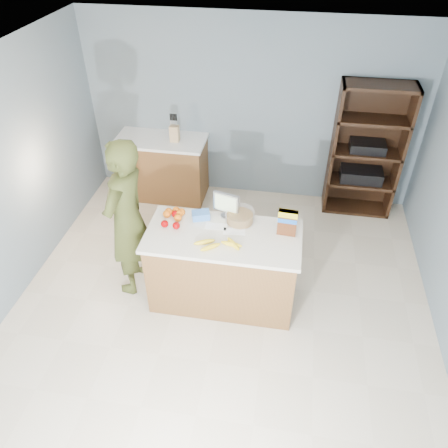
% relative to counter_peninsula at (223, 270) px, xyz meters
% --- Properties ---
extents(floor, '(4.50, 5.00, 0.02)m').
position_rel_counter_peninsula_xyz_m(floor, '(0.00, -0.30, -0.42)').
color(floor, beige).
rests_on(floor, ground).
extents(walls, '(4.52, 5.02, 2.51)m').
position_rel_counter_peninsula_xyz_m(walls, '(0.00, -0.30, 1.24)').
color(walls, slate).
rests_on(walls, ground).
extents(counter_peninsula, '(1.56, 0.76, 0.90)m').
position_rel_counter_peninsula_xyz_m(counter_peninsula, '(0.00, 0.00, 0.00)').
color(counter_peninsula, brown).
rests_on(counter_peninsula, ground).
extents(back_cabinet, '(1.24, 0.62, 0.90)m').
position_rel_counter_peninsula_xyz_m(back_cabinet, '(-1.20, 1.90, 0.04)').
color(back_cabinet, brown).
rests_on(back_cabinet, ground).
extents(shelving_unit, '(0.90, 0.40, 1.80)m').
position_rel_counter_peninsula_xyz_m(shelving_unit, '(1.55, 2.05, 0.45)').
color(shelving_unit, black).
rests_on(shelving_unit, ground).
extents(person, '(0.55, 0.73, 1.82)m').
position_rel_counter_peninsula_xyz_m(person, '(-1.02, 0.07, 0.49)').
color(person, '#393F19').
rests_on(person, ground).
extents(knife_block, '(0.12, 0.10, 0.31)m').
position_rel_counter_peninsula_xyz_m(knife_block, '(-0.98, 1.87, 0.60)').
color(knife_block, tan).
rests_on(knife_block, back_cabinet).
extents(envelopes, '(0.42, 0.18, 0.00)m').
position_rel_counter_peninsula_xyz_m(envelopes, '(0.00, 0.10, 0.49)').
color(envelopes, white).
rests_on(envelopes, counter_peninsula).
extents(bananas, '(0.48, 0.27, 0.05)m').
position_rel_counter_peninsula_xyz_m(bananas, '(-0.00, -0.17, 0.51)').
color(bananas, yellow).
rests_on(bananas, counter_peninsula).
extents(apples, '(0.20, 0.26, 0.08)m').
position_rel_counter_peninsula_xyz_m(apples, '(-0.54, 0.09, 0.52)').
color(apples, '#950103').
rests_on(apples, counter_peninsula).
extents(oranges, '(0.22, 0.20, 0.08)m').
position_rel_counter_peninsula_xyz_m(oranges, '(-0.55, 0.22, 0.53)').
color(oranges, '#F05D0F').
rests_on(oranges, counter_peninsula).
extents(blue_carton, '(0.21, 0.17, 0.08)m').
position_rel_counter_peninsula_xyz_m(blue_carton, '(-0.28, 0.23, 0.52)').
color(blue_carton, blue).
rests_on(blue_carton, counter_peninsula).
extents(salad_bowl, '(0.30, 0.30, 0.13)m').
position_rel_counter_peninsula_xyz_m(salad_bowl, '(0.13, 0.25, 0.54)').
color(salad_bowl, '#267219').
rests_on(salad_bowl, counter_peninsula).
extents(tv, '(0.28, 0.12, 0.28)m').
position_rel_counter_peninsula_xyz_m(tv, '(-0.02, 0.31, 0.64)').
color(tv, silver).
rests_on(tv, counter_peninsula).
extents(cereal_box, '(0.19, 0.08, 0.28)m').
position_rel_counter_peninsula_xyz_m(cereal_box, '(0.62, 0.12, 0.65)').
color(cereal_box, '#592B14').
rests_on(cereal_box, counter_peninsula).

